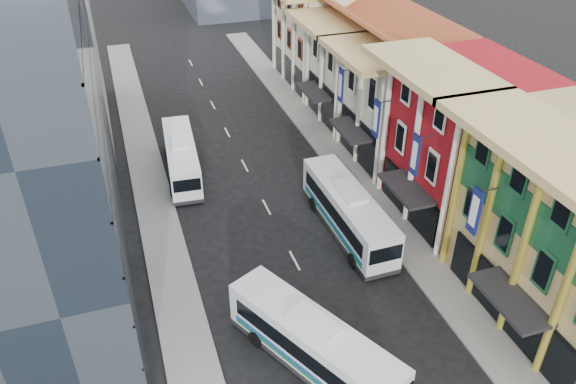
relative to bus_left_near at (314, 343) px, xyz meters
name	(u,v)px	position (x,y,z in m)	size (l,w,h in m)	color
sidewalk_right	(363,189)	(10.50, 16.06, -1.74)	(3.00, 90.00, 0.15)	slate
sidewalk_left	(160,226)	(-6.50, 16.06, -1.74)	(3.00, 90.00, 0.15)	slate
shophouse_red	(465,143)	(16.00, 11.06, 4.18)	(8.00, 10.00, 12.00)	maroon
shophouse_cream_near	(403,105)	(16.00, 20.56, 3.18)	(8.00, 9.00, 10.00)	beige
shophouse_cream_mid	(360,71)	(16.00, 29.56, 3.18)	(8.00, 9.00, 10.00)	beige
shophouse_cream_far	(323,35)	(16.00, 40.06, 3.68)	(8.00, 12.00, 11.00)	beige
office_block_far	(43,63)	(-14.00, 36.06, 5.18)	(10.00, 18.00, 14.00)	gray
bus_left_near	(314,343)	(0.00, 0.00, 0.00)	(2.65, 11.33, 3.63)	silver
bus_left_far	(181,157)	(-3.50, 23.39, -0.09)	(2.52, 10.75, 3.45)	white
bus_right	(348,211)	(6.85, 11.08, 0.07)	(2.75, 11.76, 3.77)	silver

